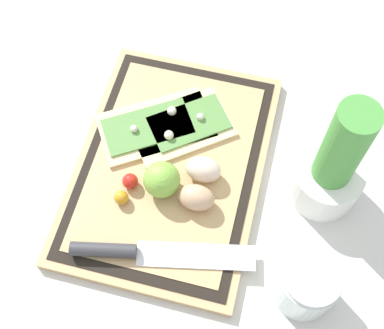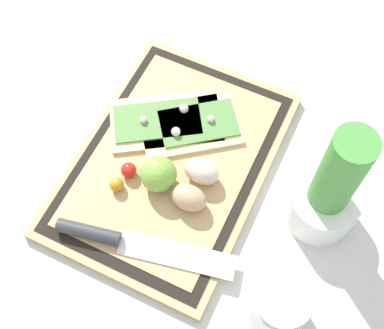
# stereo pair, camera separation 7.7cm
# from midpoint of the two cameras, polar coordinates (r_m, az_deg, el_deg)

# --- Properties ---
(ground_plane) EXTENTS (6.00, 6.00, 0.00)m
(ground_plane) POSITION_cam_midpoint_polar(r_m,az_deg,el_deg) (0.90, 0.24, -0.34)
(ground_plane) COLOR silver
(cutting_board) EXTENTS (0.43, 0.31, 0.02)m
(cutting_board) POSITION_cam_midpoint_polar(r_m,az_deg,el_deg) (0.90, 0.24, -0.07)
(cutting_board) COLOR tan
(cutting_board) RESTS_ON ground_plane
(pizza_slice_near) EXTENTS (0.19, 0.22, 0.02)m
(pizza_slice_near) POSITION_cam_midpoint_polar(r_m,az_deg,el_deg) (0.92, -0.62, 4.52)
(pizza_slice_near) COLOR beige
(pizza_slice_near) RESTS_ON cutting_board
(pizza_slice_far) EXTENTS (0.19, 0.20, 0.02)m
(pizza_slice_far) POSITION_cam_midpoint_polar(r_m,az_deg,el_deg) (0.92, 2.50, 4.00)
(pizza_slice_far) COLOR beige
(pizza_slice_far) RESTS_ON cutting_board
(knife) EXTENTS (0.09, 0.28, 0.02)m
(knife) POSITION_cam_midpoint_polar(r_m,az_deg,el_deg) (0.83, -5.51, -8.16)
(knife) COLOR silver
(knife) RESTS_ON cutting_board
(egg_brown) EXTENTS (0.04, 0.06, 0.04)m
(egg_brown) POSITION_cam_midpoint_polar(r_m,az_deg,el_deg) (0.84, 2.28, -3.80)
(egg_brown) COLOR tan
(egg_brown) RESTS_ON cutting_board
(egg_pink) EXTENTS (0.04, 0.06, 0.04)m
(egg_pink) POSITION_cam_midpoint_polar(r_m,az_deg,el_deg) (0.86, 3.59, -0.96)
(egg_pink) COLOR beige
(egg_pink) RESTS_ON cutting_board
(lime) EXTENTS (0.06, 0.06, 0.06)m
(lime) POSITION_cam_midpoint_polar(r_m,az_deg,el_deg) (0.84, -0.99, -1.26)
(lime) COLOR #7FB742
(lime) RESTS_ON cutting_board
(cherry_tomato_red) EXTENTS (0.03, 0.03, 0.03)m
(cherry_tomato_red) POSITION_cam_midpoint_polar(r_m,az_deg,el_deg) (0.87, -4.28, -0.82)
(cherry_tomato_red) COLOR red
(cherry_tomato_red) RESTS_ON cutting_board
(cherry_tomato_yellow) EXTENTS (0.02, 0.02, 0.02)m
(cherry_tomato_yellow) POSITION_cam_midpoint_polar(r_m,az_deg,el_deg) (0.86, -5.52, -2.36)
(cherry_tomato_yellow) COLOR orange
(cherry_tomato_yellow) RESTS_ON cutting_board
(herb_pot) EXTENTS (0.11, 0.11, 0.24)m
(herb_pot) POSITION_cam_midpoint_polar(r_m,az_deg,el_deg) (0.83, 16.96, -3.25)
(herb_pot) COLOR white
(herb_pot) RESTS_ON ground_plane
(sauce_jar) EXTENTS (0.09, 0.09, 0.09)m
(sauce_jar) POSITION_cam_midpoint_polar(r_m,az_deg,el_deg) (0.80, 12.04, -14.84)
(sauce_jar) COLOR silver
(sauce_jar) RESTS_ON ground_plane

